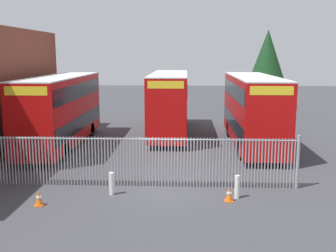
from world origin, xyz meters
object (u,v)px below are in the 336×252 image
object	(u,v)px
double_decker_bus_behind_fence_right	(169,101)
traffic_cone_mid_forecourt	(39,198)
double_decker_bus_near_gate	(253,108)
bollard_center_front	(237,187)
double_decker_bus_behind_fence_left	(61,108)
bollard_near_left	(112,184)
traffic_cone_by_gate	(229,194)

from	to	relation	value
double_decker_bus_behind_fence_right	traffic_cone_mid_forecourt	bearing A→B (deg)	-107.24
double_decker_bus_near_gate	traffic_cone_mid_forecourt	bearing A→B (deg)	-132.40
traffic_cone_mid_forecourt	bollard_center_front	bearing A→B (deg)	8.63
double_decker_bus_behind_fence_left	traffic_cone_mid_forecourt	size ratio (longest dim) A/B	18.32
double_decker_bus_near_gate	bollard_near_left	distance (m)	12.02
double_decker_bus_near_gate	double_decker_bus_behind_fence_right	size ratio (longest dim) A/B	1.00
bollard_near_left	double_decker_bus_behind_fence_right	bearing A→B (deg)	81.80
double_decker_bus_behind_fence_right	traffic_cone_by_gate	world-z (taller)	double_decker_bus_behind_fence_right
double_decker_bus_near_gate	bollard_near_left	world-z (taller)	double_decker_bus_near_gate
double_decker_bus_behind_fence_left	traffic_cone_by_gate	world-z (taller)	double_decker_bus_behind_fence_left
double_decker_bus_behind_fence_left	traffic_cone_by_gate	bearing A→B (deg)	-44.29
double_decker_bus_behind_fence_left	bollard_near_left	xyz separation A→B (m)	(4.71, -8.70, -1.95)
double_decker_bus_near_gate	bollard_near_left	xyz separation A→B (m)	(-7.24, -9.39, -1.95)
double_decker_bus_behind_fence_left	bollard_near_left	size ratio (longest dim) A/B	11.38
traffic_cone_mid_forecourt	traffic_cone_by_gate	bearing A→B (deg)	6.11
bollard_near_left	double_decker_bus_near_gate	bearing A→B (deg)	52.39
double_decker_bus_behind_fence_left	bollard_center_front	xyz separation A→B (m)	(9.85, -8.88, -1.95)
bollard_near_left	traffic_cone_mid_forecourt	distance (m)	2.92
traffic_cone_by_gate	traffic_cone_mid_forecourt	world-z (taller)	same
double_decker_bus_behind_fence_right	bollard_near_left	xyz separation A→B (m)	(-1.87, -12.98, -1.95)
double_decker_bus_near_gate	traffic_cone_mid_forecourt	distance (m)	14.71
double_decker_bus_near_gate	bollard_center_front	xyz separation A→B (m)	(-2.09, -9.57, -1.95)
double_decker_bus_near_gate	bollard_center_front	bearing A→B (deg)	-102.34
double_decker_bus_behind_fence_left	double_decker_bus_near_gate	bearing A→B (deg)	3.30
double_decker_bus_near_gate	double_decker_bus_behind_fence_right	world-z (taller)	same
double_decker_bus_behind_fence_left	traffic_cone_by_gate	xyz separation A→B (m)	(9.50, -9.27, -2.13)
bollard_near_left	traffic_cone_mid_forecourt	size ratio (longest dim) A/B	1.61
bollard_near_left	double_decker_bus_behind_fence_left	bearing A→B (deg)	118.43
double_decker_bus_behind_fence_left	bollard_near_left	bearing A→B (deg)	-61.57
bollard_near_left	bollard_center_front	xyz separation A→B (m)	(5.14, -0.18, 0.00)
traffic_cone_mid_forecourt	double_decker_bus_behind_fence_right	bearing A→B (deg)	72.76
double_decker_bus_behind_fence_right	double_decker_bus_near_gate	bearing A→B (deg)	-33.73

